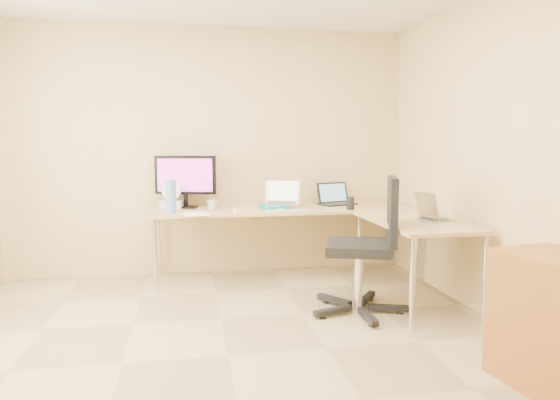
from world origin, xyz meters
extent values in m
plane|color=tan|center=(0.00, 0.00, 0.00)|extent=(4.50, 4.50, 0.00)
plane|color=#DBC082|center=(0.00, 2.25, 1.30)|extent=(4.50, 0.00, 4.50)
plane|color=#DBC082|center=(0.00, -2.25, 1.30)|extent=(4.50, 0.00, 4.50)
plane|color=#DBC082|center=(2.10, 0.00, 1.30)|extent=(0.00, 4.50, 4.50)
cube|color=tan|center=(0.72, 1.85, 0.36)|extent=(2.65, 0.70, 0.73)
cube|color=tan|center=(1.70, 0.85, 0.36)|extent=(0.70, 1.30, 0.73)
cube|color=black|center=(-0.26, 2.04, 1.00)|extent=(0.66, 0.36, 0.54)
cube|color=#148487|center=(0.61, 1.73, 0.75)|extent=(0.27, 0.33, 0.05)
cube|color=silver|center=(0.69, 1.79, 0.89)|extent=(0.41, 0.35, 0.23)
cube|color=black|center=(1.34, 2.02, 0.85)|extent=(0.45, 0.38, 0.24)
cube|color=silver|center=(0.71, 1.60, 0.74)|extent=(0.42, 0.20, 0.02)
ellipsoid|color=silver|center=(0.63, 1.57, 0.75)|extent=(0.09, 0.06, 0.03)
imported|color=silver|center=(0.00, 1.83, 0.78)|extent=(0.14, 0.14, 0.10)
cylinder|color=white|center=(0.24, 1.75, 0.74)|extent=(0.14, 0.14, 0.03)
cylinder|color=#5390C5|center=(-0.39, 1.63, 0.89)|extent=(0.09, 0.09, 0.32)
cube|color=white|center=(-0.18, 1.55, 0.73)|extent=(0.28, 0.34, 0.01)
cube|color=silver|center=(-0.40, 2.05, 0.77)|extent=(0.26, 0.21, 0.08)
cylinder|color=silver|center=(-0.40, 2.05, 0.86)|extent=(0.26, 0.26, 0.26)
cylinder|color=black|center=(1.36, 1.62, 0.79)|extent=(0.09, 0.09, 0.13)
cube|color=#A8A8A8|center=(1.85, 0.79, 0.83)|extent=(0.36, 0.31, 0.20)
cube|color=black|center=(1.13, 0.68, 0.50)|extent=(0.86, 0.86, 1.14)
cube|color=brown|center=(1.81, -0.75, 0.36)|extent=(0.56, 0.66, 0.82)
camera|label=1|loc=(-0.24, -3.25, 1.40)|focal=32.82mm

